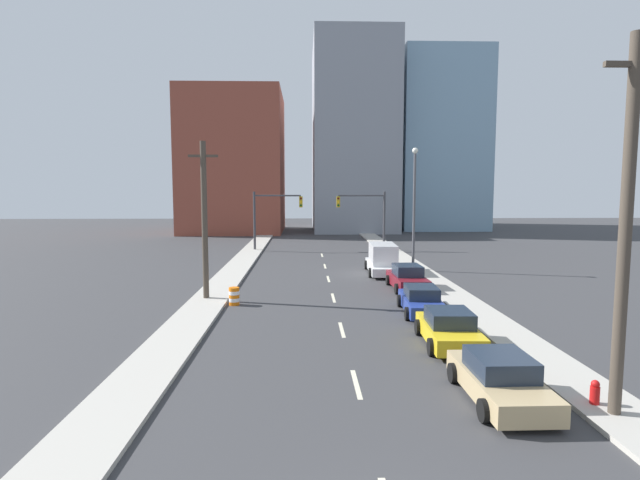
% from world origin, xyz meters
% --- Properties ---
extents(sidewalk_left, '(2.11, 96.46, 0.15)m').
position_xyz_m(sidewalk_left, '(-6.91, 48.23, 0.08)').
color(sidewalk_left, '#ADA89E').
rests_on(sidewalk_left, ground).
extents(sidewalk_right, '(2.11, 96.46, 0.15)m').
position_xyz_m(sidewalk_right, '(6.91, 48.23, 0.08)').
color(sidewalk_right, '#ADA89E').
rests_on(sidewalk_right, ground).
extents(lane_stripe_at_8m, '(0.16, 2.40, 0.01)m').
position_xyz_m(lane_stripe_at_8m, '(0.00, 8.39, 0.00)').
color(lane_stripe_at_8m, beige).
rests_on(lane_stripe_at_8m, ground).
extents(lane_stripe_at_15m, '(0.16, 2.40, 0.01)m').
position_xyz_m(lane_stripe_at_15m, '(0.00, 14.54, 0.00)').
color(lane_stripe_at_15m, beige).
rests_on(lane_stripe_at_15m, ground).
extents(lane_stripe_at_21m, '(0.16, 2.40, 0.01)m').
position_xyz_m(lane_stripe_at_21m, '(0.00, 21.05, 0.00)').
color(lane_stripe_at_21m, beige).
rests_on(lane_stripe_at_21m, ground).
extents(lane_stripe_at_27m, '(0.16, 2.40, 0.01)m').
position_xyz_m(lane_stripe_at_27m, '(0.00, 27.08, 0.00)').
color(lane_stripe_at_27m, beige).
rests_on(lane_stripe_at_27m, ground).
extents(lane_stripe_at_33m, '(0.16, 2.40, 0.01)m').
position_xyz_m(lane_stripe_at_33m, '(0.00, 32.85, 0.00)').
color(lane_stripe_at_33m, beige).
rests_on(lane_stripe_at_33m, ground).
extents(lane_stripe_at_40m, '(0.16, 2.40, 0.01)m').
position_xyz_m(lane_stripe_at_40m, '(0.00, 39.63, 0.00)').
color(lane_stripe_at_40m, beige).
rests_on(lane_stripe_at_40m, ground).
extents(building_brick_left, '(14.00, 16.00, 20.02)m').
position_xyz_m(building_brick_left, '(-11.84, 67.06, 10.01)').
color(building_brick_left, brown).
rests_on(building_brick_left, ground).
extents(building_office_center, '(12.00, 20.00, 28.19)m').
position_xyz_m(building_office_center, '(5.73, 71.06, 14.09)').
color(building_office_center, gray).
rests_on(building_office_center, ground).
extents(building_glass_right, '(13.00, 20.00, 26.95)m').
position_xyz_m(building_glass_right, '(19.38, 75.06, 13.48)').
color(building_glass_right, '#7A9EB7').
rests_on(building_glass_right, ground).
extents(traffic_signal_left, '(4.95, 0.35, 5.95)m').
position_xyz_m(traffic_signal_left, '(-5.18, 43.21, 3.92)').
color(traffic_signal_left, '#38383D').
rests_on(traffic_signal_left, ground).
extents(traffic_signal_right, '(4.95, 0.35, 5.95)m').
position_xyz_m(traffic_signal_right, '(4.95, 43.21, 3.92)').
color(traffic_signal_right, '#38383D').
rests_on(traffic_signal_right, ground).
extents(utility_pole_right_near, '(1.60, 0.32, 10.08)m').
position_xyz_m(utility_pole_right_near, '(6.70, 5.79, 5.16)').
color(utility_pole_right_near, '#473D33').
rests_on(utility_pole_right_near, ground).
extents(utility_pole_left_mid, '(1.60, 0.32, 8.76)m').
position_xyz_m(utility_pole_left_mid, '(-7.11, 20.62, 4.50)').
color(utility_pole_left_mid, '#473D33').
rests_on(utility_pole_left_mid, ground).
extents(traffic_barrel, '(0.56, 0.56, 0.95)m').
position_xyz_m(traffic_barrel, '(-5.40, 19.46, 0.47)').
color(traffic_barrel, orange).
rests_on(traffic_barrel, ground).
extents(street_lamp, '(0.44, 0.44, 9.25)m').
position_xyz_m(street_lamp, '(6.62, 30.44, 5.30)').
color(street_lamp, '#4C4C51').
rests_on(street_lamp, ground).
extents(fire_hydrant, '(0.26, 0.26, 0.84)m').
position_xyz_m(fire_hydrant, '(6.51, 6.38, 0.41)').
color(fire_hydrant, red).
rests_on(fire_hydrant, ground).
extents(sedan_tan, '(2.14, 4.41, 1.38)m').
position_xyz_m(sedan_tan, '(4.07, 7.06, 0.63)').
color(sedan_tan, tan).
rests_on(sedan_tan, ground).
extents(sedan_yellow, '(2.32, 4.39, 1.40)m').
position_xyz_m(sedan_yellow, '(4.10, 12.30, 0.64)').
color(sedan_yellow, gold).
rests_on(sedan_yellow, ground).
extents(sedan_blue, '(2.19, 4.55, 1.36)m').
position_xyz_m(sedan_blue, '(4.18, 17.38, 0.62)').
color(sedan_blue, navy).
rests_on(sedan_blue, ground).
extents(sedan_maroon, '(2.15, 4.64, 1.52)m').
position_xyz_m(sedan_maroon, '(4.72, 23.38, 0.69)').
color(sedan_maroon, maroon).
rests_on(sedan_maroon, ground).
extents(box_truck_white, '(2.47, 6.10, 2.21)m').
position_xyz_m(box_truck_white, '(4.09, 29.19, 1.04)').
color(box_truck_white, silver).
rests_on(box_truck_white, ground).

